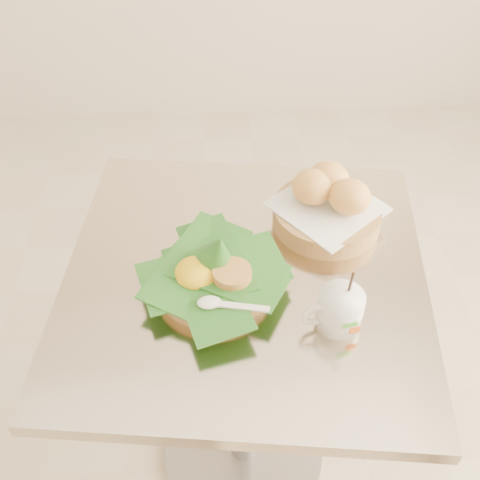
{
  "coord_description": "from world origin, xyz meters",
  "views": [
    {
      "loc": [
        0.06,
        -0.74,
        1.61
      ],
      "look_at": [
        0.1,
        0.07,
        0.82
      ],
      "focal_mm": 45.0,
      "sensor_mm": 36.0,
      "label": 1
    }
  ],
  "objects_px": {
    "cafe_table": "(244,341)",
    "bread_basket": "(328,204)",
    "coffee_mug": "(339,309)",
    "rice_basket": "(213,272)"
  },
  "relations": [
    {
      "from": "bread_basket",
      "to": "coffee_mug",
      "type": "xyz_separation_m",
      "value": [
        -0.02,
        -0.27,
        -0.01
      ]
    },
    {
      "from": "rice_basket",
      "to": "bread_basket",
      "type": "relative_size",
      "value": 1.01
    },
    {
      "from": "rice_basket",
      "to": "bread_basket",
      "type": "height_order",
      "value": "rice_basket"
    },
    {
      "from": "cafe_table",
      "to": "bread_basket",
      "type": "bearing_deg",
      "value": 38.33
    },
    {
      "from": "bread_basket",
      "to": "coffee_mug",
      "type": "relative_size",
      "value": 1.9
    },
    {
      "from": "cafe_table",
      "to": "bread_basket",
      "type": "xyz_separation_m",
      "value": [
        0.18,
        0.14,
        0.27
      ]
    },
    {
      "from": "rice_basket",
      "to": "bread_basket",
      "type": "distance_m",
      "value": 0.29
    },
    {
      "from": "bread_basket",
      "to": "cafe_table",
      "type": "bearing_deg",
      "value": -141.67
    },
    {
      "from": "rice_basket",
      "to": "coffee_mug",
      "type": "height_order",
      "value": "coffee_mug"
    },
    {
      "from": "bread_basket",
      "to": "coffee_mug",
      "type": "height_order",
      "value": "coffee_mug"
    }
  ]
}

